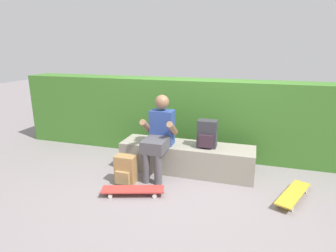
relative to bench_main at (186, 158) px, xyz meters
name	(u,v)px	position (x,y,z in m)	size (l,w,h in m)	color
ground_plane	(180,182)	(0.00, -0.38, -0.22)	(24.00, 24.00, 0.00)	gray
bench_main	(186,158)	(0.00, 0.00, 0.00)	(2.01, 0.52, 0.43)	gray
person_skater	(159,134)	(-0.36, -0.22, 0.42)	(0.49, 0.62, 1.18)	#2D4793
skateboard_near_person	(133,190)	(-0.48, -0.92, -0.14)	(0.82, 0.44, 0.09)	#BC3833
skateboard_beside_bench	(293,194)	(1.48, -0.43, -0.14)	(0.50, 0.81, 0.09)	gold
backpack_on_bench	(207,134)	(0.30, -0.01, 0.41)	(0.28, 0.23, 0.40)	#333338
backpack_on_ground	(125,170)	(-0.72, -0.63, -0.02)	(0.28, 0.23, 0.40)	#A37A47
hedge_row	(186,116)	(-0.23, 0.86, 0.44)	(6.23, 0.56, 1.31)	#3E7629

